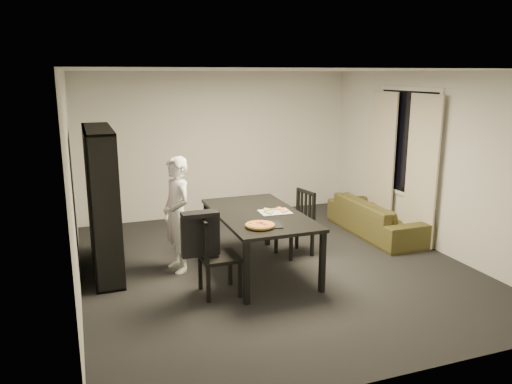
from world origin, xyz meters
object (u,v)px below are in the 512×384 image
object	(u,v)px
chair_right	(299,218)
baking_tray	(264,225)
pepperoni_pizza	(260,225)
sofa	(376,217)
bookshelf	(102,201)
chair_left	(212,251)
dining_table	(259,218)
person	(177,215)

from	to	relation	value
chair_right	baking_tray	size ratio (longest dim) A/B	2.34
chair_right	pepperoni_pizza	size ratio (longest dim) A/B	2.67
baking_tray	sofa	distance (m)	2.83
bookshelf	chair_left	world-z (taller)	bookshelf
dining_table	person	size ratio (longest dim) A/B	1.24
chair_right	pepperoni_pizza	bearing A→B (deg)	-56.31
chair_left	chair_right	distance (m)	1.80
bookshelf	baking_tray	distance (m)	2.16
chair_right	sofa	world-z (taller)	chair_right
bookshelf	person	distance (m)	0.97
chair_left	person	bearing A→B (deg)	13.63
chair_left	sofa	world-z (taller)	chair_left
chair_right	sofa	bearing A→B (deg)	92.47
baking_tray	person	bearing A→B (deg)	134.21
sofa	chair_right	bearing A→B (deg)	104.10
dining_table	sofa	xyz separation A→B (m)	(2.33, 0.78, -0.44)
pepperoni_pizza	bookshelf	bearing A→B (deg)	143.39
person	chair_right	bearing A→B (deg)	76.62
person	baking_tray	distance (m)	1.26
baking_tray	sofa	xyz separation A→B (m)	(2.45, 1.32, -0.52)
person	sofa	bearing A→B (deg)	82.96
bookshelf	chair_right	world-z (taller)	bookshelf
person	baking_tray	xyz separation A→B (m)	(0.88, -0.90, 0.03)
baking_tray	pepperoni_pizza	xyz separation A→B (m)	(-0.08, -0.06, 0.02)
baking_tray	sofa	world-z (taller)	baking_tray
chair_right	person	world-z (taller)	person
chair_right	baking_tray	distance (m)	1.31
bookshelf	baking_tray	xyz separation A→B (m)	(1.78, -1.21, -0.15)
person	sofa	distance (m)	3.39
chair_left	baking_tray	bearing A→B (deg)	-91.33
dining_table	pepperoni_pizza	distance (m)	0.63
pepperoni_pizza	chair_right	bearing A→B (deg)	45.31
dining_table	baking_tray	bearing A→B (deg)	-103.06
dining_table	bookshelf	bearing A→B (deg)	160.37
person	pepperoni_pizza	xyz separation A→B (m)	(0.80, -0.96, 0.05)
chair_right	baking_tray	bearing A→B (deg)	-55.69
dining_table	person	xyz separation A→B (m)	(-1.00, 0.37, 0.04)
pepperoni_pizza	person	bearing A→B (deg)	129.94
sofa	chair_left	bearing A→B (deg)	112.81
dining_table	sofa	distance (m)	2.50
dining_table	pepperoni_pizza	bearing A→B (deg)	-108.65
bookshelf	chair_right	distance (m)	2.72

